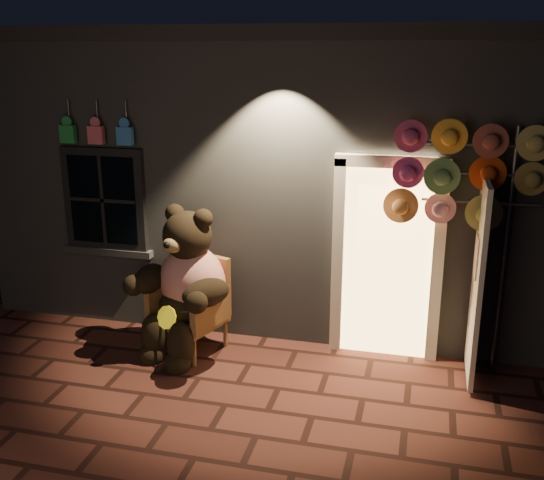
% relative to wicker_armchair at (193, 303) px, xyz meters
% --- Properties ---
extents(ground, '(60.00, 60.00, 0.00)m').
position_rel_wicker_armchair_xyz_m(ground, '(0.71, -1.09, -0.52)').
color(ground, '#542820').
rests_on(ground, ground).
extents(shop_building, '(7.30, 5.95, 3.51)m').
position_rel_wicker_armchair_xyz_m(shop_building, '(0.71, 2.90, 1.22)').
color(shop_building, slate).
rests_on(shop_building, ground).
extents(wicker_armchair, '(0.87, 0.84, 1.04)m').
position_rel_wicker_armchair_xyz_m(wicker_armchair, '(0.00, 0.00, 0.00)').
color(wicker_armchair, '#A87541').
rests_on(wicker_armchair, ground).
extents(teddy_bear, '(1.17, 1.10, 1.71)m').
position_rel_wicker_armchair_xyz_m(teddy_bear, '(-0.03, -0.13, 0.26)').
color(teddy_bear, red).
rests_on(teddy_bear, ground).
extents(hat_rack, '(1.44, 0.22, 2.55)m').
position_rel_wicker_armchair_xyz_m(hat_rack, '(2.74, 0.19, 1.54)').
color(hat_rack, '#59595E').
rests_on(hat_rack, ground).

